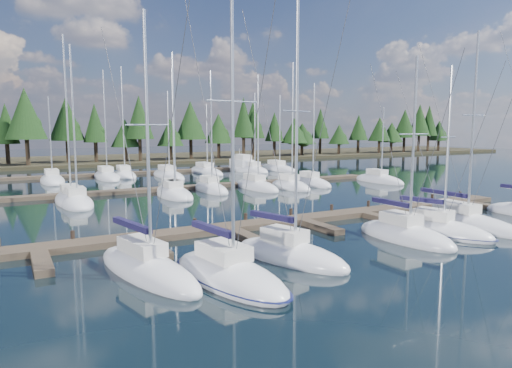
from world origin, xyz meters
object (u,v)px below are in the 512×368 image
front_sailboat_1 (228,275)px  motor_yacht_right (242,168)px  main_dock (303,221)px  front_sailboat_2 (289,254)px  front_sailboat_0 (147,269)px  front_sailboat_4 (438,230)px  front_sailboat_5 (461,222)px  front_sailboat_3 (404,235)px

front_sailboat_1 → motor_yacht_right: size_ratio=1.68×
main_dock → front_sailboat_2: size_ratio=3.01×
front_sailboat_0 → front_sailboat_4: bearing=-3.2°
front_sailboat_4 → front_sailboat_5: front_sailboat_5 is taller
front_sailboat_2 → front_sailboat_5: 15.91m
front_sailboat_4 → front_sailboat_5: 3.97m
front_sailboat_1 → motor_yacht_right: front_sailboat_1 is taller
main_dock → front_sailboat_4: bearing=-50.5°
front_sailboat_0 → front_sailboat_2: 7.64m
front_sailboat_3 → front_sailboat_4: front_sailboat_3 is taller
front_sailboat_1 → front_sailboat_4: bearing=5.6°
motor_yacht_right → front_sailboat_2: bearing=-114.1°
front_sailboat_4 → motor_yacht_right: 47.99m
main_dock → motor_yacht_right: motor_yacht_right is taller
front_sailboat_1 → motor_yacht_right: 55.03m
motor_yacht_right → front_sailboat_4: bearing=-101.0°
front_sailboat_4 → front_sailboat_2: bearing=-179.2°
front_sailboat_1 → front_sailboat_5: 20.42m
front_sailboat_3 → front_sailboat_2: bearing=-178.4°
front_sailboat_0 → motor_yacht_right: front_sailboat_0 is taller
front_sailboat_5 → motor_yacht_right: (5.34, 46.02, 0.20)m
front_sailboat_1 → front_sailboat_2: (4.38, 1.45, 0.02)m
front_sailboat_1 → front_sailboat_4: (16.42, 1.62, -0.01)m
front_sailboat_2 → front_sailboat_5: (15.86, 1.26, -0.02)m
main_dock → front_sailboat_4: 9.45m
front_sailboat_0 → front_sailboat_2: (7.53, -1.27, 0.02)m
motor_yacht_right → front_sailboat_1: bearing=-117.7°
front_sailboat_1 → front_sailboat_4: front_sailboat_1 is taller
front_sailboat_3 → front_sailboat_0: bearing=176.5°
motor_yacht_right → front_sailboat_5: bearing=-96.6°
front_sailboat_0 → front_sailboat_3: front_sailboat_0 is taller
front_sailboat_1 → front_sailboat_5: size_ratio=1.04×
front_sailboat_5 → motor_yacht_right: bearing=83.4°
front_sailboat_1 → front_sailboat_3: size_ratio=1.23×
front_sailboat_0 → front_sailboat_2: front_sailboat_2 is taller
main_dock → front_sailboat_0: front_sailboat_0 is taller
front_sailboat_2 → front_sailboat_3: (9.01, 0.25, -0.03)m
front_sailboat_2 → front_sailboat_3: front_sailboat_2 is taller
front_sailboat_5 → motor_yacht_right: front_sailboat_5 is taller
main_dock → front_sailboat_4: front_sailboat_4 is taller
front_sailboat_0 → main_dock: bearing=24.5°
front_sailboat_4 → front_sailboat_0: bearing=176.8°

